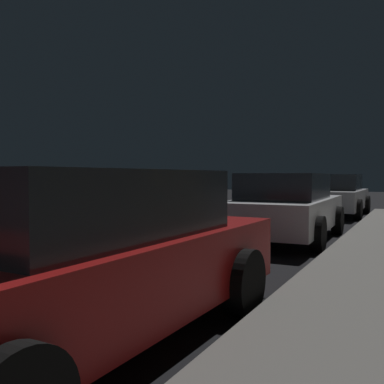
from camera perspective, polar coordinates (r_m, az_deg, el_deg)
name	(u,v)px	position (r m, az deg, el deg)	size (l,w,h in m)	color
car_red	(76,257)	(3.63, -15.31, -8.40)	(2.17, 4.39, 1.43)	maroon
car_white	(286,207)	(9.36, 12.57, -1.94)	(2.07, 4.27, 1.43)	silver
car_silver	(335,195)	(15.45, 18.63, -0.44)	(2.05, 4.08, 1.43)	#B7B7BF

